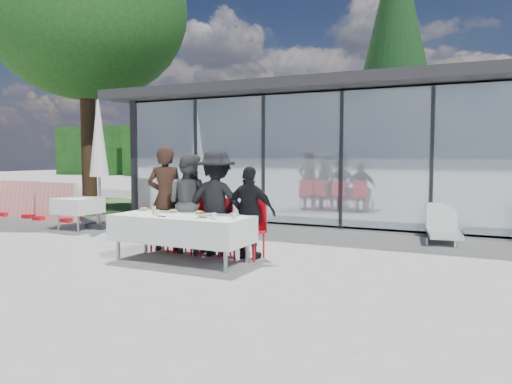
# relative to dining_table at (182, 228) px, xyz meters

# --- Properties ---
(ground) EXTENTS (90.00, 90.00, 0.00)m
(ground) POSITION_rel_dining_table_xyz_m (0.30, 0.39, -0.54)
(ground) COLOR gray
(ground) RESTS_ON ground
(pavilion) EXTENTS (14.80, 8.80, 3.44)m
(pavilion) POSITION_rel_dining_table_xyz_m (2.31, 8.55, 1.61)
(pavilion) COLOR gray
(pavilion) RESTS_ON ground
(treeline) EXTENTS (62.50, 2.00, 4.40)m
(treeline) POSITION_rel_dining_table_xyz_m (-1.70, 28.39, 1.66)
(treeline) COLOR #133A12
(treeline) RESTS_ON ground
(dining_table) EXTENTS (2.26, 0.96, 0.75)m
(dining_table) POSITION_rel_dining_table_xyz_m (0.00, 0.00, 0.00)
(dining_table) COLOR silver
(dining_table) RESTS_ON ground
(diner_a) EXTENTS (0.85, 0.85, 1.88)m
(diner_a) POSITION_rel_dining_table_xyz_m (-0.80, 0.69, 0.40)
(diner_a) COLOR #321E16
(diner_a) RESTS_ON ground
(diner_chair_a) EXTENTS (0.44, 0.44, 0.97)m
(diner_chair_a) POSITION_rel_dining_table_xyz_m (-0.80, 0.75, -0.00)
(diner_chair_a) COLOR red
(diner_chair_a) RESTS_ON ground
(diner_b) EXTENTS (0.93, 0.93, 1.75)m
(diner_b) POSITION_rel_dining_table_xyz_m (-0.32, 0.69, 0.33)
(diner_b) COLOR #474747
(diner_b) RESTS_ON ground
(diner_chair_b) EXTENTS (0.44, 0.44, 0.97)m
(diner_chair_b) POSITION_rel_dining_table_xyz_m (-0.32, 0.75, -0.00)
(diner_chair_b) COLOR red
(diner_chair_b) RESTS_ON ground
(diner_c) EXTENTS (1.35, 1.35, 1.80)m
(diner_c) POSITION_rel_dining_table_xyz_m (0.24, 0.69, 0.36)
(diner_c) COLOR black
(diner_c) RESTS_ON ground
(diner_chair_c) EXTENTS (0.44, 0.44, 0.97)m
(diner_chair_c) POSITION_rel_dining_table_xyz_m (0.24, 0.75, -0.00)
(diner_chair_c) COLOR red
(diner_chair_c) RESTS_ON ground
(diner_d) EXTENTS (0.94, 0.94, 1.53)m
(diner_d) POSITION_rel_dining_table_xyz_m (0.88, 0.69, 0.22)
(diner_d) COLOR black
(diner_d) RESTS_ON ground
(diner_chair_d) EXTENTS (0.44, 0.44, 0.97)m
(diner_chair_d) POSITION_rel_dining_table_xyz_m (0.88, 0.75, -0.00)
(diner_chair_d) COLOR red
(diner_chair_d) RESTS_ON ground
(plate_a) EXTENTS (0.24, 0.24, 0.07)m
(plate_a) POSITION_rel_dining_table_xyz_m (-0.92, 0.21, 0.24)
(plate_a) COLOR white
(plate_a) RESTS_ON dining_table
(plate_b) EXTENTS (0.24, 0.24, 0.07)m
(plate_b) POSITION_rel_dining_table_xyz_m (-0.28, 0.18, 0.24)
(plate_b) COLOR white
(plate_b) RESTS_ON dining_table
(plate_c) EXTENTS (0.24, 0.24, 0.07)m
(plate_c) POSITION_rel_dining_table_xyz_m (0.20, 0.21, 0.24)
(plate_c) COLOR white
(plate_c) RESTS_ON dining_table
(plate_d) EXTENTS (0.24, 0.24, 0.07)m
(plate_d) POSITION_rel_dining_table_xyz_m (0.85, 0.21, 0.24)
(plate_d) COLOR white
(plate_d) RESTS_ON dining_table
(plate_extra) EXTENTS (0.24, 0.24, 0.07)m
(plate_extra) POSITION_rel_dining_table_xyz_m (0.52, -0.19, 0.24)
(plate_extra) COLOR white
(plate_extra) RESTS_ON dining_table
(juice_bottle) EXTENTS (0.06, 0.06, 0.14)m
(juice_bottle) POSITION_rel_dining_table_xyz_m (-0.47, -0.09, 0.28)
(juice_bottle) COLOR #99B94D
(juice_bottle) RESTS_ON dining_table
(drinking_glasses) EXTENTS (1.37, 0.23, 0.10)m
(drinking_glasses) POSITION_rel_dining_table_xyz_m (0.48, -0.18, 0.26)
(drinking_glasses) COLOR silver
(drinking_glasses) RESTS_ON dining_table
(folded_eyeglasses) EXTENTS (0.14, 0.03, 0.01)m
(folded_eyeglasses) POSITION_rel_dining_table_xyz_m (-0.17, -0.30, 0.22)
(folded_eyeglasses) COLOR black
(folded_eyeglasses) RESTS_ON dining_table
(spare_table_left) EXTENTS (0.86, 0.86, 0.74)m
(spare_table_left) POSITION_rel_dining_table_xyz_m (-4.12, 1.85, 0.02)
(spare_table_left) COLOR silver
(spare_table_left) RESTS_ON ground
(market_umbrella) EXTENTS (0.50, 0.50, 3.00)m
(market_umbrella) POSITION_rel_dining_table_xyz_m (-3.85, 2.28, 1.39)
(market_umbrella) COLOR black
(market_umbrella) RESTS_ON ground
(lounger) EXTENTS (0.84, 1.42, 0.72)m
(lounger) POSITION_rel_dining_table_xyz_m (3.57, 3.95, -0.28)
(lounger) COLOR silver
(lounger) RESTS_ON ground
(deciduous_tree) EXTENTS (7.04, 6.40, 9.38)m
(deciduous_tree) POSITION_rel_dining_table_xyz_m (-8.20, 6.39, 5.94)
(deciduous_tree) COLOR #382316
(deciduous_tree) RESTS_ON ground
(conifer_tree) EXTENTS (4.00, 4.00, 10.50)m
(conifer_tree) POSITION_rel_dining_table_xyz_m (0.80, 13.39, 5.45)
(conifer_tree) COLOR #382316
(conifer_tree) RESTS_ON ground
(grass_patch) EXTENTS (5.00, 5.00, 0.02)m
(grass_patch) POSITION_rel_dining_table_xyz_m (-8.20, 6.39, -0.53)
(grass_patch) COLOR #385926
(grass_patch) RESTS_ON ground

